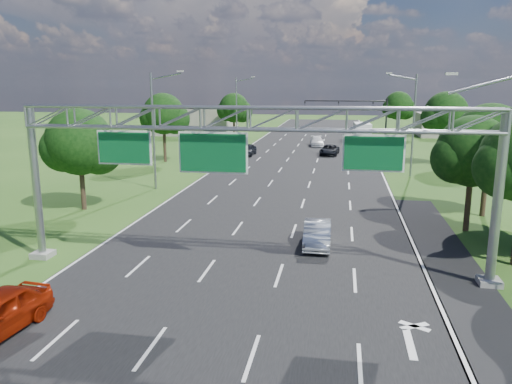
% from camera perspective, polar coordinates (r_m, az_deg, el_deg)
% --- Properties ---
extents(ground, '(220.00, 220.00, 0.00)m').
position_cam_1_polar(ground, '(42.31, 3.32, -0.15)').
color(ground, '#284F17').
rests_on(ground, ground).
extents(road, '(18.00, 180.00, 0.02)m').
position_cam_1_polar(road, '(42.31, 3.32, -0.15)').
color(road, black).
rests_on(road, ground).
extents(road_flare, '(3.00, 30.00, 0.02)m').
position_cam_1_polar(road_flare, '(27.26, 21.32, -8.06)').
color(road_flare, black).
rests_on(road_flare, ground).
extents(sign_gantry, '(23.50, 1.00, 9.56)m').
position_cam_1_polar(sign_gantry, '(23.55, -0.62, 6.93)').
color(sign_gantry, gray).
rests_on(sign_gantry, ground).
extents(traffic_signal, '(12.21, 0.24, 7.00)m').
position_cam_1_polar(traffic_signal, '(76.23, 12.04, 9.06)').
color(traffic_signal, black).
rests_on(traffic_signal, ground).
extents(streetlight_l_near, '(2.97, 0.22, 10.16)m').
position_cam_1_polar(streetlight_l_near, '(44.15, -11.45, 7.48)').
color(streetlight_l_near, gray).
rests_on(streetlight_l_near, ground).
extents(streetlight_l_far, '(2.97, 0.22, 10.16)m').
position_cam_1_polar(streetlight_l_far, '(77.78, -2.10, 9.68)').
color(streetlight_l_far, gray).
rests_on(streetlight_l_far, ground).
extents(streetlight_r_mid, '(2.97, 0.22, 10.16)m').
position_cam_1_polar(streetlight_r_mid, '(51.64, 17.37, 7.83)').
color(streetlight_r_mid, gray).
rests_on(streetlight_r_mid, ground).
extents(tree_verge_la, '(5.76, 4.80, 7.40)m').
position_cam_1_polar(tree_verge_la, '(38.14, -19.39, 5.07)').
color(tree_verge_la, '#2D2116').
rests_on(tree_verge_la, ground).
extents(tree_verge_lb, '(5.76, 4.80, 8.06)m').
position_cam_1_polar(tree_verge_lb, '(59.83, -10.44, 8.56)').
color(tree_verge_lb, '#2D2116').
rests_on(tree_verge_lb, ground).
extents(tree_verge_lc, '(5.76, 4.80, 7.62)m').
position_cam_1_polar(tree_verge_lc, '(83.06, -2.49, 9.42)').
color(tree_verge_lc, '#2D2116').
rests_on(tree_verge_lc, ground).
extents(tree_verge_rd, '(5.76, 4.80, 8.28)m').
position_cam_1_polar(tree_verge_rd, '(60.33, 20.93, 8.20)').
color(tree_verge_rd, '#2D2116').
rests_on(tree_verge_rd, ground).
extents(tree_verge_re, '(5.76, 4.80, 7.84)m').
position_cam_1_polar(tree_verge_re, '(89.70, 16.00, 9.32)').
color(tree_verge_re, '#2D2116').
rests_on(tree_verge_re, ground).
extents(building_left, '(14.00, 10.00, 5.00)m').
position_cam_1_polar(building_left, '(93.17, -6.95, 8.13)').
color(building_left, gray).
rests_on(building_left, ground).
extents(building_right, '(12.00, 9.00, 4.00)m').
position_cam_1_polar(building_right, '(95.35, 21.61, 7.16)').
color(building_right, gray).
rests_on(building_right, ground).
extents(silver_sedan, '(1.62, 4.34, 1.42)m').
position_cam_1_polar(silver_sedan, '(28.77, 7.00, -4.75)').
color(silver_sedan, '#AEB4BA').
rests_on(silver_sedan, ground).
extents(car_queue_a, '(2.36, 4.82, 1.35)m').
position_cam_1_polar(car_queue_a, '(75.19, 6.97, 5.76)').
color(car_queue_a, white).
rests_on(car_queue_a, ground).
extents(car_queue_b, '(2.64, 4.92, 1.31)m').
position_cam_1_polar(car_queue_b, '(65.76, 8.41, 4.78)').
color(car_queue_b, black).
rests_on(car_queue_b, ground).
extents(car_queue_c, '(1.95, 4.45, 1.49)m').
position_cam_1_polar(car_queue_c, '(64.68, -0.97, 4.86)').
color(car_queue_c, black).
rests_on(car_queue_c, ground).
extents(box_truck, '(2.69, 8.21, 3.07)m').
position_cam_1_polar(box_truck, '(79.66, 12.05, 6.52)').
color(box_truck, silver).
rests_on(box_truck, ground).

